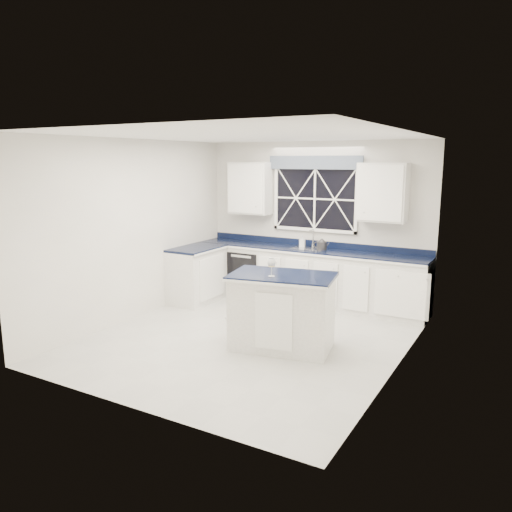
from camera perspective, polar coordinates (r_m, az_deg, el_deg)
The scene contains 13 objects.
ground at distance 6.90m, azimuth -0.81°, elevation -9.35°, with size 4.50×4.50×0.00m, color #AFAFAB.
back_wall at distance 8.56m, azimuth 6.80°, elevation 3.86°, with size 4.00×0.10×2.70m, color white.
base_cabinets at distance 8.43m, azimuth 3.36°, elevation -2.41°, with size 3.99×1.60×0.90m.
countertop at distance 8.35m, azimuth 5.93°, elevation 0.71°, with size 3.98×0.64×0.04m, color black.
dishwasher at distance 8.93m, azimuth -0.61°, elevation -1.89°, with size 0.60×0.58×0.82m, color black.
window at distance 8.47m, azimuth 6.75°, elevation 7.05°, with size 1.65×0.09×1.26m.
upper_cabinets at distance 8.35m, azimuth 6.43°, elevation 7.48°, with size 3.10×0.34×0.90m.
faucet at distance 8.49m, azimuth 6.48°, elevation 2.10°, with size 0.05×0.20×0.30m.
island at distance 6.43m, azimuth 2.99°, elevation -6.31°, with size 1.43×1.02×0.97m.
rug at distance 7.88m, azimuth 2.56°, elevation -6.68°, with size 1.61×1.17×0.02m.
kettle at distance 8.25m, azimuth 7.51°, elevation 1.32°, with size 0.27×0.17×0.19m.
wine_glass at distance 6.14m, azimuth 1.80°, elevation -0.85°, with size 0.10×0.10×0.24m.
soap_bottle at distance 8.49m, azimuth 5.32°, elevation 1.71°, with size 0.09×0.09×0.20m, color silver.
Camera 1 is at (3.27, -5.59, 2.39)m, focal length 35.00 mm.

